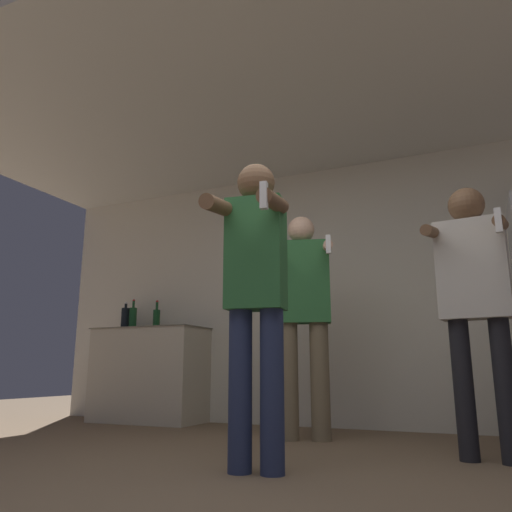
{
  "coord_description": "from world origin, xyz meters",
  "views": [
    {
      "loc": [
        1.0,
        -1.91,
        0.53
      ],
      "look_at": [
        -0.13,
        0.62,
        1.16
      ],
      "focal_mm": 35.0,
      "sensor_mm": 36.0,
      "label": 1
    }
  ],
  "objects_px": {
    "bottle_green_wine": "(133,318)",
    "person_man_side": "(474,289)",
    "person_woman_foreground": "(255,284)",
    "bottle_clear_vodka": "(156,318)",
    "bottle_amber_bourbon": "(125,318)",
    "person_spectator_back": "(303,309)"
  },
  "relations": [
    {
      "from": "bottle_amber_bourbon",
      "to": "person_woman_foreground",
      "type": "height_order",
      "value": "person_woman_foreground"
    },
    {
      "from": "person_spectator_back",
      "to": "bottle_amber_bourbon",
      "type": "bearing_deg",
      "value": 163.36
    },
    {
      "from": "bottle_clear_vodka",
      "to": "person_man_side",
      "type": "xyz_separation_m",
      "value": [
        3.18,
        -1.15,
        -0.05
      ]
    },
    {
      "from": "bottle_green_wine",
      "to": "person_spectator_back",
      "type": "xyz_separation_m",
      "value": [
        2.22,
        -0.69,
        -0.08
      ]
    },
    {
      "from": "person_woman_foreground",
      "to": "bottle_clear_vodka",
      "type": "bearing_deg",
      "value": 136.0
    },
    {
      "from": "bottle_green_wine",
      "to": "person_woman_foreground",
      "type": "relative_size",
      "value": 0.2
    },
    {
      "from": "person_man_side",
      "to": "person_spectator_back",
      "type": "height_order",
      "value": "person_spectator_back"
    },
    {
      "from": "bottle_green_wine",
      "to": "bottle_clear_vodka",
      "type": "distance_m",
      "value": 0.32
    },
    {
      "from": "bottle_green_wine",
      "to": "bottle_amber_bourbon",
      "type": "relative_size",
      "value": 1.07
    },
    {
      "from": "bottle_green_wine",
      "to": "person_spectator_back",
      "type": "relative_size",
      "value": 0.19
    },
    {
      "from": "person_woman_foreground",
      "to": "person_spectator_back",
      "type": "distance_m",
      "value": 1.3
    },
    {
      "from": "bottle_green_wine",
      "to": "person_man_side",
      "type": "relative_size",
      "value": 0.2
    },
    {
      "from": "bottle_amber_bourbon",
      "to": "person_man_side",
      "type": "distance_m",
      "value": 3.78
    },
    {
      "from": "person_woman_foreground",
      "to": "person_man_side",
      "type": "distance_m",
      "value": 1.4
    },
    {
      "from": "person_man_side",
      "to": "person_spectator_back",
      "type": "distance_m",
      "value": 1.36
    },
    {
      "from": "bottle_amber_bourbon",
      "to": "bottle_clear_vodka",
      "type": "height_order",
      "value": "bottle_amber_bourbon"
    },
    {
      "from": "bottle_amber_bourbon",
      "to": "person_spectator_back",
      "type": "bearing_deg",
      "value": -16.64
    },
    {
      "from": "bottle_amber_bourbon",
      "to": "person_spectator_back",
      "type": "height_order",
      "value": "person_spectator_back"
    },
    {
      "from": "person_woman_foreground",
      "to": "bottle_green_wine",
      "type": "bearing_deg",
      "value": 140.06
    },
    {
      "from": "bottle_clear_vodka",
      "to": "person_spectator_back",
      "type": "relative_size",
      "value": 0.17
    },
    {
      "from": "bottle_amber_bourbon",
      "to": "person_woman_foreground",
      "type": "xyz_separation_m",
      "value": [
        2.48,
        -1.99,
        -0.09
      ]
    },
    {
      "from": "bottle_green_wine",
      "to": "person_man_side",
      "type": "xyz_separation_m",
      "value": [
        3.49,
        -1.15,
        -0.07
      ]
    }
  ]
}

